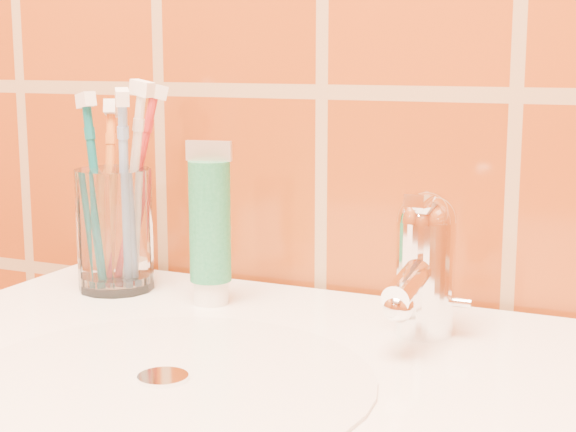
% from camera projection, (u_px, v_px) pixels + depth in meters
% --- Properties ---
extents(glass_tumbler, '(0.07, 0.07, 0.12)m').
position_uv_depth(glass_tumbler, '(115.00, 230.00, 0.85)').
color(glass_tumbler, white).
rests_on(glass_tumbler, pedestal_sink).
extents(toothpaste_tube, '(0.04, 0.04, 0.15)m').
position_uv_depth(toothpaste_tube, '(210.00, 229.00, 0.80)').
color(toothpaste_tube, white).
rests_on(toothpaste_tube, pedestal_sink).
extents(faucet, '(0.05, 0.11, 0.12)m').
position_uv_depth(faucet, '(424.00, 259.00, 0.71)').
color(faucet, white).
rests_on(faucet, pedestal_sink).
extents(toothbrush_0, '(0.09, 0.08, 0.20)m').
position_uv_depth(toothbrush_0, '(97.00, 193.00, 0.86)').
color(toothbrush_0, '#0B5A61').
rests_on(toothbrush_0, glass_tumbler).
extents(toothbrush_1, '(0.08, 0.09, 0.21)m').
position_uv_depth(toothbrush_1, '(125.00, 193.00, 0.84)').
color(toothbrush_1, '#7597D0').
rests_on(toothbrush_1, glass_tumbler).
extents(toothbrush_2, '(0.07, 0.06, 0.21)m').
position_uv_depth(toothbrush_2, '(133.00, 188.00, 0.85)').
color(toothbrush_2, white).
rests_on(toothbrush_2, glass_tumbler).
extents(toothbrush_3, '(0.10, 0.14, 0.20)m').
position_uv_depth(toothbrush_3, '(109.00, 194.00, 0.88)').
color(toothbrush_3, orange).
rests_on(toothbrush_3, glass_tumbler).
extents(toothbrush_4, '(0.11, 0.12, 0.21)m').
position_uv_depth(toothbrush_4, '(135.00, 187.00, 0.87)').
color(toothbrush_4, '#B32628').
rests_on(toothbrush_4, glass_tumbler).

